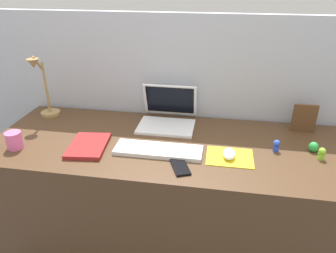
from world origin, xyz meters
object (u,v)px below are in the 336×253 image
(mouse, at_px, (229,154))
(toy_figurine_green, at_px, (314,147))
(cell_phone, at_px, (180,167))
(notebook_pad, at_px, (88,146))
(toy_figurine_blue, at_px, (276,145))
(keyboard, at_px, (158,150))
(desk_lamp, at_px, (43,89))
(laptop, at_px, (168,114))
(picture_frame, at_px, (304,118))
(coffee_mug, at_px, (14,140))
(toy_figurine_lime, at_px, (322,153))

(mouse, xyz_separation_m, toy_figurine_green, (0.39, 0.12, 0.00))
(cell_phone, relative_size, notebook_pad, 0.53)
(toy_figurine_green, bearing_deg, mouse, -162.25)
(toy_figurine_blue, bearing_deg, cell_phone, -152.74)
(keyboard, height_order, toy_figurine_green, toy_figurine_green)
(cell_phone, xyz_separation_m, desk_lamp, (-0.83, 0.40, 0.16))
(mouse, xyz_separation_m, notebook_pad, (-0.67, -0.02, -0.01))
(cell_phone, xyz_separation_m, toy_figurine_green, (0.60, 0.24, 0.02))
(laptop, xyz_separation_m, mouse, (0.34, -0.32, -0.03))
(desk_lamp, height_order, notebook_pad, desk_lamp)
(desk_lamp, height_order, picture_frame, desk_lamp)
(toy_figurine_blue, bearing_deg, desk_lamp, 171.61)
(toy_figurine_green, height_order, toy_figurine_blue, toy_figurine_blue)
(mouse, relative_size, picture_frame, 0.64)
(keyboard, distance_m, picture_frame, 0.79)
(desk_lamp, height_order, coffee_mug, desk_lamp)
(coffee_mug, bearing_deg, desk_lamp, 94.98)
(notebook_pad, distance_m, picture_frame, 1.11)
(keyboard, relative_size, desk_lamp, 1.12)
(coffee_mug, relative_size, toy_figurine_green, 1.74)
(laptop, distance_m, toy_figurine_blue, 0.59)
(picture_frame, bearing_deg, desk_lamp, -177.89)
(keyboard, height_order, toy_figurine_lime, toy_figurine_lime)
(mouse, xyz_separation_m, toy_figurine_blue, (0.22, 0.10, 0.01))
(cell_phone, distance_m, toy_figurine_lime, 0.64)
(keyboard, height_order, desk_lamp, desk_lamp)
(keyboard, bearing_deg, toy_figurine_blue, 10.75)
(keyboard, xyz_separation_m, cell_phone, (0.12, -0.12, -0.01))
(laptop, relative_size, desk_lamp, 0.82)
(laptop, relative_size, toy_figurine_lime, 5.26)
(keyboard, distance_m, toy_figurine_lime, 0.74)
(notebook_pad, xyz_separation_m, toy_figurine_blue, (0.88, 0.12, 0.02))
(picture_frame, distance_m, toy_figurine_green, 0.22)
(coffee_mug, xyz_separation_m, toy_figurine_blue, (1.23, 0.18, -0.01))
(notebook_pad, bearing_deg, laptop, 38.99)
(cell_phone, height_order, toy_figurine_green, toy_figurine_green)
(laptop, distance_m, coffee_mug, 0.78)
(mouse, relative_size, coffee_mug, 1.16)
(coffee_mug, bearing_deg, toy_figurine_lime, 5.55)
(notebook_pad, xyz_separation_m, coffee_mug, (-0.34, -0.06, 0.03))
(cell_phone, bearing_deg, desk_lamp, 131.98)
(keyboard, bearing_deg, cell_phone, -44.15)
(notebook_pad, bearing_deg, picture_frame, 12.42)
(laptop, xyz_separation_m, desk_lamp, (-0.71, -0.03, 0.12))
(keyboard, distance_m, cell_phone, 0.17)
(picture_frame, xyz_separation_m, coffee_mug, (-1.39, -0.42, -0.03))
(desk_lamp, relative_size, picture_frame, 2.44)
(desk_lamp, xyz_separation_m, coffee_mug, (0.03, -0.36, -0.13))
(laptop, height_order, desk_lamp, desk_lamp)
(laptop, xyz_separation_m, notebook_pad, (-0.33, -0.33, -0.04))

